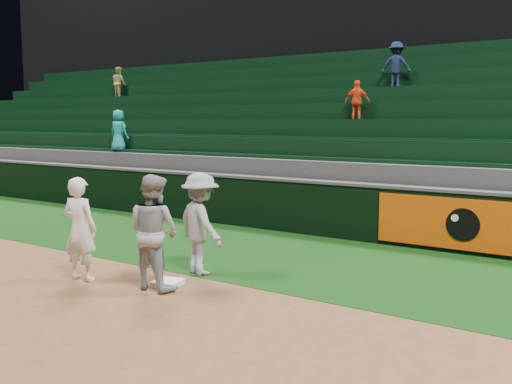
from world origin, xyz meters
TOP-DOWN VIEW (x-y plane):
  - ground at (0.00, 0.00)m, footprint 70.00×70.00m
  - foul_grass at (0.00, 3.00)m, footprint 36.00×4.20m
  - upper_deck at (0.00, 17.45)m, footprint 40.00×12.00m
  - first_base at (0.12, 0.27)m, footprint 0.46×0.46m
  - first_baseman at (-1.27, -0.27)m, footprint 0.68×0.52m
  - baserunner at (0.04, 0.06)m, footprint 0.87×0.68m
  - base_coach at (0.11, 1.10)m, footprint 1.26×0.98m
  - field_wall at (0.03, 5.20)m, footprint 36.00×0.45m
  - stadium_seating at (-0.01, 8.97)m, footprint 36.00×5.95m

SIDE VIEW (x-z plane):
  - ground at x=0.00m, z-range 0.00..0.00m
  - foul_grass at x=0.00m, z-range 0.00..0.01m
  - first_base at x=0.12m, z-range 0.00..0.09m
  - field_wall at x=0.03m, z-range 0.01..1.26m
  - first_baseman at x=-1.27m, z-range 0.00..1.69m
  - base_coach at x=0.11m, z-range 0.01..1.72m
  - baserunner at x=0.04m, z-range 0.00..1.77m
  - stadium_seating at x=-0.01m, z-range -0.72..4.13m
  - upper_deck at x=0.00m, z-range 0.00..12.00m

